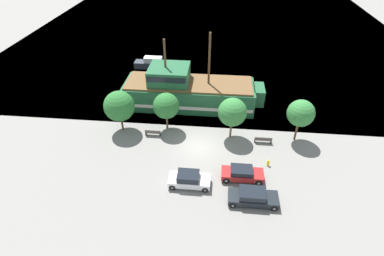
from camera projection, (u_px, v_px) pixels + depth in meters
The scene contains 14 objects.
ground_plane at pixel (200, 147), 34.30m from camera, with size 160.00×160.00×0.00m, color gray.
water_surface at pixel (214, 26), 69.62m from camera, with size 80.00×80.00×0.00m, color #33566B.
pirate_ship at pixel (188, 91), 40.69m from camera, with size 18.75×5.80×10.19m.
moored_boat_dockside at pixel (156, 64), 51.05m from camera, with size 7.49×1.82×1.90m.
parked_car_curb_front at pixel (242, 174), 29.91m from camera, with size 4.19×1.78×1.37m.
parked_car_curb_mid at pixel (253, 197), 27.49m from camera, with size 4.60×1.88×1.42m.
parked_car_curb_rear at pixel (189, 179), 29.21m from camera, with size 4.06×1.83×1.49m.
fire_hydrant at pixel (268, 163), 31.62m from camera, with size 0.42×0.25×0.76m.
bench_promenade_east at pixel (153, 133), 35.81m from camera, with size 1.84×0.45×0.85m.
bench_promenade_west at pixel (263, 140), 34.69m from camera, with size 1.98×0.45×0.85m.
tree_row_east at pixel (119, 106), 35.03m from camera, with size 3.62×3.62×5.22m.
tree_row_mideast at pixel (166, 106), 35.27m from camera, with size 3.11×3.11×4.87m.
tree_row_midwest at pixel (232, 112), 33.81m from camera, with size 3.29×3.29×5.16m.
tree_row_west at pixel (301, 113), 33.31m from camera, with size 3.06×3.06×5.23m.
Camera 1 is at (1.62, -26.32, 22.06)m, focal length 28.00 mm.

